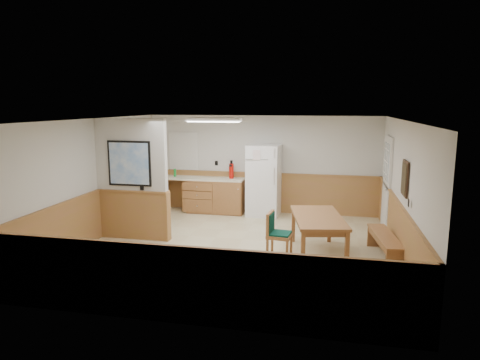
% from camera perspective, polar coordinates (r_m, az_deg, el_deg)
% --- Properties ---
extents(ground, '(6.00, 6.00, 0.00)m').
position_cam_1_polar(ground, '(8.47, -0.41, -9.10)').
color(ground, beige).
rests_on(ground, ground).
extents(ceiling, '(6.00, 6.00, 0.02)m').
position_cam_1_polar(ceiling, '(8.00, -0.43, 8.06)').
color(ceiling, white).
rests_on(ceiling, back_wall).
extents(back_wall, '(6.00, 0.02, 2.50)m').
position_cam_1_polar(back_wall, '(11.06, 2.88, 2.10)').
color(back_wall, silver).
rests_on(back_wall, ground).
extents(right_wall, '(0.02, 6.00, 2.50)m').
position_cam_1_polar(right_wall, '(8.07, 20.88, -1.54)').
color(right_wall, silver).
rests_on(right_wall, ground).
extents(left_wall, '(0.02, 6.00, 2.50)m').
position_cam_1_polar(left_wall, '(9.25, -18.90, -0.01)').
color(left_wall, silver).
rests_on(left_wall, ground).
extents(wainscot_back, '(6.00, 0.04, 1.00)m').
position_cam_1_polar(wainscot_back, '(11.17, 2.83, -1.73)').
color(wainscot_back, '#9D633F').
rests_on(wainscot_back, ground).
extents(wainscot_right, '(0.04, 6.00, 1.00)m').
position_cam_1_polar(wainscot_right, '(8.24, 20.42, -6.65)').
color(wainscot_right, '#9D633F').
rests_on(wainscot_right, ground).
extents(wainscot_left, '(0.04, 6.00, 1.00)m').
position_cam_1_polar(wainscot_left, '(9.39, -18.54, -4.52)').
color(wainscot_left, '#9D633F').
rests_on(wainscot_left, ground).
extents(partition_wall, '(1.50, 0.20, 2.50)m').
position_cam_1_polar(partition_wall, '(9.07, -14.19, -0.08)').
color(partition_wall, silver).
rests_on(partition_wall, ground).
extents(kitchen_counter, '(2.20, 0.61, 1.00)m').
position_cam_1_polar(kitchen_counter, '(11.14, -3.57, -1.97)').
color(kitchen_counter, '#975B35').
rests_on(kitchen_counter, ground).
extents(exterior_door, '(0.07, 1.02, 2.15)m').
position_cam_1_polar(exterior_door, '(9.95, 18.95, -0.49)').
color(exterior_door, silver).
rests_on(exterior_door, ground).
extents(kitchen_window, '(0.80, 0.04, 1.00)m').
position_cam_1_polar(kitchen_window, '(11.51, -7.53, 3.85)').
color(kitchen_window, silver).
rests_on(kitchen_window, back_wall).
extents(wall_painting, '(0.04, 0.50, 0.60)m').
position_cam_1_polar(wall_painting, '(7.72, 21.11, 0.21)').
color(wall_painting, '#322114').
rests_on(wall_painting, right_wall).
extents(fluorescent_fixture, '(1.20, 0.30, 0.09)m').
position_cam_1_polar(fluorescent_fixture, '(9.46, -3.53, 8.02)').
color(fluorescent_fixture, silver).
rests_on(fluorescent_fixture, ceiling).
extents(refrigerator, '(0.83, 0.75, 1.79)m').
position_cam_1_polar(refrigerator, '(10.73, 3.18, -0.06)').
color(refrigerator, white).
rests_on(refrigerator, ground).
extents(dining_table, '(1.15, 1.83, 0.75)m').
position_cam_1_polar(dining_table, '(8.05, 10.36, -5.40)').
color(dining_table, '#9A6238').
rests_on(dining_table, ground).
extents(dining_bench, '(0.52, 1.56, 0.45)m').
position_cam_1_polar(dining_bench, '(8.24, 18.77, -7.70)').
color(dining_bench, '#9A6238').
rests_on(dining_bench, ground).
extents(dining_chair, '(0.62, 0.47, 0.85)m').
position_cam_1_polar(dining_chair, '(7.88, 4.71, -6.82)').
color(dining_chair, '#9A6238').
rests_on(dining_chair, ground).
extents(fire_extinguisher, '(0.13, 0.13, 0.47)m').
position_cam_1_polar(fire_extinguisher, '(10.95, -1.16, 1.27)').
color(fire_extinguisher, red).
rests_on(fire_extinguisher, kitchen_counter).
extents(soap_bottle, '(0.08, 0.08, 0.20)m').
position_cam_1_polar(soap_bottle, '(11.39, -8.67, 0.97)').
color(soap_bottle, '#1A9332').
rests_on(soap_bottle, kitchen_counter).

